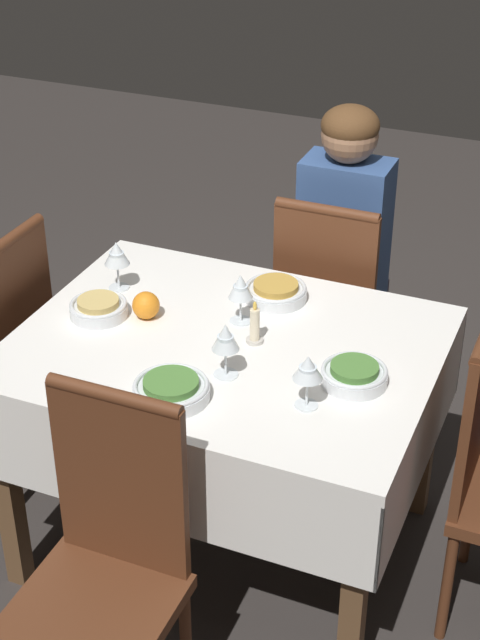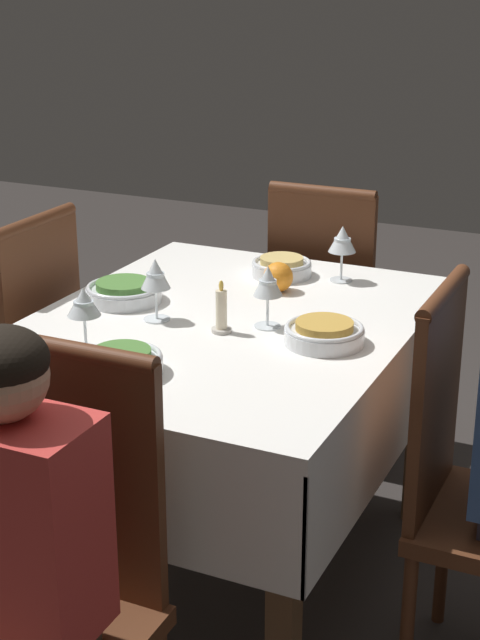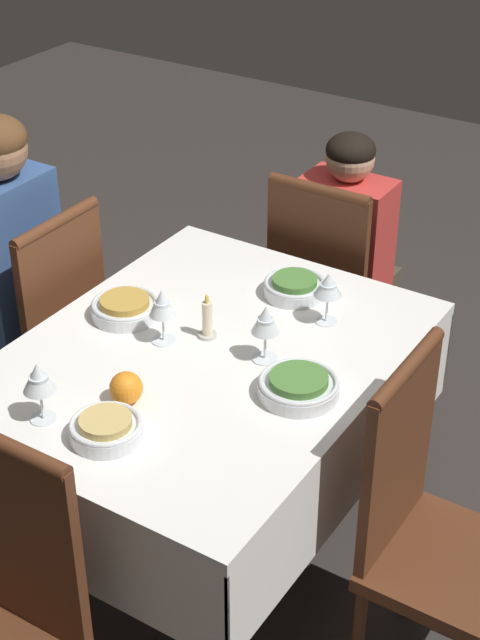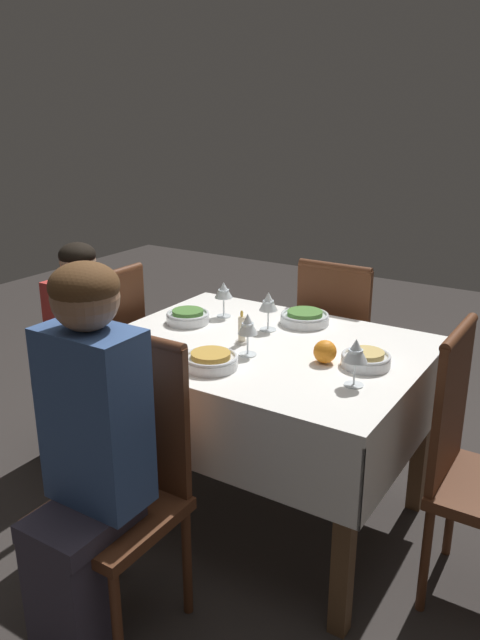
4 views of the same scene
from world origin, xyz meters
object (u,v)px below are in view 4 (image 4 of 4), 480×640
person_adult_denim (85,448)px  wine_glass_south (268,303)px  chair_north (125,476)px  bowl_north (211,360)px  chair_east (102,363)px  bowl_west (366,359)px  bowl_east (188,316)px  wine_glass_north (248,325)px  wine_glass_west (356,352)px  chair_south (339,350)px  wine_glass_east (224,291)px  bowl_south (305,317)px  person_child_red (76,343)px  orange_fruit (325,352)px  candle_centerpiece (242,332)px  chair_west (477,461)px  dining_table (263,370)px

person_adult_denim → wine_glass_south: 1.01m
chair_north → bowl_north: 0.49m
chair_east → bowl_west: bearing=92.5°
bowl_east → person_adult_denim: bearing=108.3°
wine_glass_north → wine_glass_west: size_ratio=0.99×
bowl_north → chair_south: bearing=-94.1°
bowl_east → wine_glass_east: wine_glass_east is taller
bowl_east → bowl_south: (-0.42, -0.25, -0.00)m
person_child_red → bowl_west: (-1.40, -0.05, 0.21)m
bowl_west → wine_glass_west: (-0.03, 0.17, 0.09)m
bowl_east → orange_fruit: bearing=172.3°
wine_glass_east → candle_centerpiece: bearing=135.5°
chair_north → wine_glass_east: 0.98m
person_child_red → candle_centerpiece: (-0.91, -0.01, 0.23)m
bowl_east → candle_centerpiece: 0.34m
bowl_west → orange_fruit: orange_fruit is taller
chair_west → bowl_north: size_ratio=5.06×
chair_east → person_adult_denim: 1.08m
wine_glass_south → orange_fruit: 0.40m
dining_table → chair_south: (-0.03, -0.69, -0.14)m
bowl_west → bowl_east: bearing=-3.2°
dining_table → wine_glass_south: bearing=-66.7°
chair_east → person_adult_denim: size_ratio=0.79×
wine_glass_south → candle_centerpiece: bearing=87.3°
wine_glass_north → bowl_south: wine_glass_north is taller
bowl_west → bowl_south: bearing=-37.4°
chair_north → chair_south: 1.38m
person_adult_denim → bowl_south: size_ratio=6.06×
chair_east → bowl_south: size_ratio=4.76×
chair_north → wine_glass_west: chair_north is taller
wine_glass_east → chair_east: bearing=26.2°
chair_south → bowl_east: (0.43, 0.63, 0.27)m
person_child_red → candle_centerpiece: bearing=90.7°
chair_south → bowl_east: size_ratio=5.37×
wine_glass_south → bowl_south: bearing=-120.8°
dining_table → chair_north: (0.10, 0.69, -0.14)m
dining_table → person_child_red: 0.99m
person_adult_denim → bowl_west: person_adult_denim is taller
bowl_east → bowl_south: size_ratio=0.89×
wine_glass_north → orange_fruit: 0.29m
person_adult_denim → wine_glass_west: 0.88m
wine_glass_east → wine_glass_south: wine_glass_south is taller
chair_south → chair_north: bearing=84.5°
chair_east → wine_glass_east: (-0.51, -0.25, 0.36)m
wine_glass_north → wine_glass_south: size_ratio=0.98×
bowl_north → bowl_south: bearing=-96.3°
chair_west → bowl_east: chair_west is taller
chair_east → candle_centerpiece: 0.80m
person_adult_denim → chair_west: bearing=42.3°
chair_east → wine_glass_north: 0.91m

